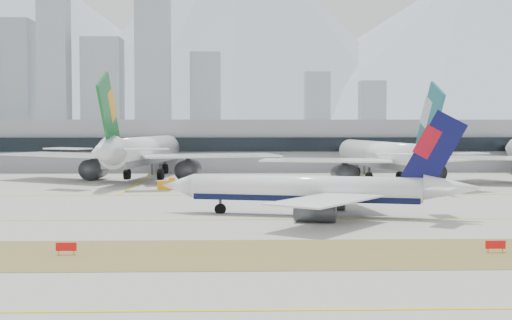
{
  "coord_description": "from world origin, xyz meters",
  "views": [
    {
      "loc": [
        -0.54,
        -107.7,
        14.09
      ],
      "look_at": [
        2.95,
        18.0,
        7.5
      ],
      "focal_mm": 50.0,
      "sensor_mm": 36.0,
      "label": 1
    }
  ],
  "objects_px": {
    "taxiing_airliner": "(316,190)",
    "terminal": "(238,144)",
    "widebody_eva": "(142,153)",
    "widebody_cathay": "(386,157)"
  },
  "relations": [
    {
      "from": "taxiing_airliner",
      "to": "terminal",
      "type": "relative_size",
      "value": 0.17
    },
    {
      "from": "taxiing_airliner",
      "to": "widebody_eva",
      "type": "bearing_deg",
      "value": -49.03
    },
    {
      "from": "taxiing_airliner",
      "to": "widebody_cathay",
      "type": "height_order",
      "value": "widebody_cathay"
    },
    {
      "from": "widebody_eva",
      "to": "terminal",
      "type": "relative_size",
      "value": 0.25
    },
    {
      "from": "taxiing_airliner",
      "to": "widebody_cathay",
      "type": "bearing_deg",
      "value": -97.21
    },
    {
      "from": "taxiing_airliner",
      "to": "widebody_eva",
      "type": "distance_m",
      "value": 78.14
    },
    {
      "from": "taxiing_airliner",
      "to": "widebody_eva",
      "type": "xyz_separation_m",
      "value": [
        -35.3,
        69.66,
        2.79
      ]
    },
    {
      "from": "widebody_eva",
      "to": "terminal",
      "type": "xyz_separation_m",
      "value": [
        23.76,
        46.19,
        0.81
      ]
    },
    {
      "from": "terminal",
      "to": "taxiing_airliner",
      "type": "bearing_deg",
      "value": -84.31
    },
    {
      "from": "terminal",
      "to": "widebody_eva",
      "type": "bearing_deg",
      "value": -117.22
    }
  ]
}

